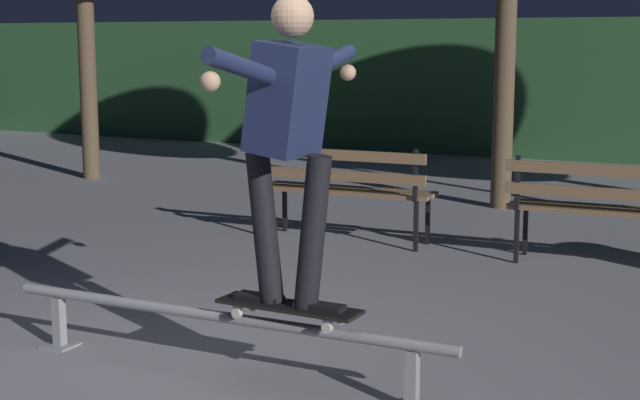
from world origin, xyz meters
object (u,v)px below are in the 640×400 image
at_px(park_bench_leftmost, 344,183).
at_px(skateboarder, 288,125).
at_px(skateboard, 289,307).
at_px(grind_rail, 219,325).
at_px(park_bench_left_center, 610,202).

bearing_deg(park_bench_leftmost, skateboarder, -69.80).
xyz_separation_m(skateboard, skateboarder, (0.00, -0.00, 0.94)).
xyz_separation_m(skateboard, park_bench_leftmost, (-1.24, 3.37, 0.11)).
distance_m(skateboarder, park_bench_leftmost, 3.69).
bearing_deg(grind_rail, park_bench_leftmost, 103.54).
relative_size(skateboard, skateboarder, 0.51).
distance_m(skateboard, skateboarder, 0.94).
bearing_deg(skateboarder, grind_rail, 179.98).
relative_size(grind_rail, park_bench_leftmost, 1.67).
distance_m(park_bench_leftmost, park_bench_left_center, 2.28).
relative_size(skateboarder, park_bench_left_center, 0.97).
height_order(skateboard, park_bench_leftmost, park_bench_leftmost).
bearing_deg(park_bench_left_center, skateboarder, -107.17).
height_order(grind_rail, skateboard, skateboard).
bearing_deg(park_bench_leftmost, park_bench_left_center, 0.00).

